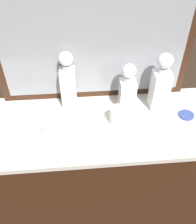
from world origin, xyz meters
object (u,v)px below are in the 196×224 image
at_px(crystal_decanter_front, 160,87).
at_px(crystal_tumbler_front, 118,117).
at_px(crystal_tumbler_center, 17,124).
at_px(porcelain_dish, 186,115).
at_px(crystal_decanter_rear, 127,91).
at_px(silver_brush_front, 51,122).
at_px(crystal_decanter_right, 68,85).

bearing_deg(crystal_decanter_front, crystal_tumbler_front, -154.07).
relative_size(crystal_tumbler_center, crystal_tumbler_front, 0.89).
bearing_deg(porcelain_dish, crystal_tumbler_center, -178.30).
relative_size(crystal_decanter_rear, porcelain_dish, 3.41).
distance_m(silver_brush_front, porcelain_dish, 0.70).
distance_m(crystal_decanter_right, porcelain_dish, 0.64).
bearing_deg(crystal_decanter_front, crystal_decanter_rear, 178.01).
bearing_deg(porcelain_dish, crystal_decanter_front, 146.27).
relative_size(crystal_decanter_front, crystal_tumbler_front, 3.49).
xyz_separation_m(crystal_decanter_right, silver_brush_front, (-0.10, -0.15, -0.12)).
bearing_deg(crystal_decanter_front, silver_brush_front, -170.85).
bearing_deg(crystal_decanter_right, crystal_tumbler_center, -145.36).
distance_m(crystal_decanter_front, crystal_tumbler_center, 0.74).
bearing_deg(crystal_decanter_rear, crystal_decanter_right, 169.44).
bearing_deg(crystal_decanter_rear, porcelain_dish, -17.62).
xyz_separation_m(crystal_decanter_front, porcelain_dish, (0.14, -0.09, -0.12)).
bearing_deg(crystal_decanter_right, crystal_decanter_front, -7.54).
height_order(crystal_decanter_rear, crystal_decanter_front, crystal_decanter_front).
relative_size(silver_brush_front, porcelain_dish, 1.82).
relative_size(crystal_tumbler_center, porcelain_dish, 1.04).
bearing_deg(crystal_tumbler_front, crystal_decanter_front, 25.93).
height_order(crystal_decanter_rear, porcelain_dish, crystal_decanter_rear).
height_order(crystal_tumbler_center, crystal_tumbler_front, crystal_tumbler_front).
xyz_separation_m(crystal_decanter_right, crystal_decanter_rear, (0.30, -0.06, -0.02)).
bearing_deg(silver_brush_front, crystal_decanter_right, 57.95).
distance_m(crystal_decanter_right, crystal_decanter_rear, 0.31).
xyz_separation_m(crystal_tumbler_front, silver_brush_front, (-0.34, 0.02, -0.03)).
bearing_deg(crystal_tumbler_center, crystal_tumbler_front, 0.44).
distance_m(crystal_decanter_right, crystal_tumbler_front, 0.31).
distance_m(crystal_decanter_right, silver_brush_front, 0.22).
bearing_deg(crystal_tumbler_front, crystal_tumbler_center, -179.56).
height_order(crystal_decanter_right, crystal_tumbler_front, crystal_decanter_right).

